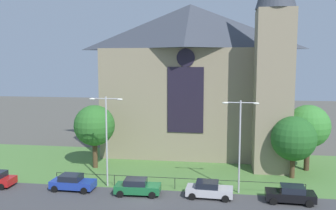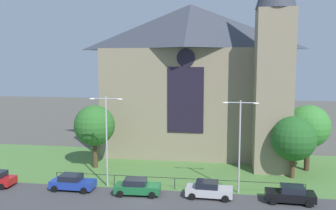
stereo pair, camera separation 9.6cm
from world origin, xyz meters
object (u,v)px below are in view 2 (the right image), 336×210
(parked_car_black, at_px, (290,194))
(parked_car_green, at_px, (137,187))
(church_building, at_px, (195,77))
(parked_car_blue, at_px, (73,182))
(tree_left_near, at_px, (94,126))
(streetlamp_near, at_px, (106,130))
(tree_right_far, at_px, (308,126))
(tree_right_near, at_px, (294,139))
(streetlamp_far, at_px, (240,135))
(parked_car_silver, at_px, (209,190))

(parked_car_black, bearing_deg, parked_car_green, 2.95)
(church_building, height_order, parked_car_blue, church_building)
(tree_left_near, bearing_deg, streetlamp_near, -60.36)
(tree_right_far, height_order, parked_car_green, tree_right_far)
(tree_right_near, distance_m, tree_left_near, 22.14)
(tree_right_near, xyz_separation_m, tree_left_near, (-22.12, 0.60, 0.71))
(streetlamp_near, bearing_deg, tree_left_near, 119.64)
(streetlamp_far, height_order, parked_car_black, streetlamp_far)
(streetlamp_near, height_order, streetlamp_far, streetlamp_near)
(parked_car_green, bearing_deg, streetlamp_near, 149.22)
(parked_car_silver, bearing_deg, parked_car_black, 1.47)
(tree_right_far, distance_m, parked_car_black, 11.64)
(streetlamp_far, bearing_deg, parked_car_black, -21.29)
(streetlamp_far, xyz_separation_m, parked_car_green, (-9.35, -1.85, -4.79))
(parked_car_blue, xyz_separation_m, parked_car_green, (6.46, -0.28, 0.00))
(church_building, height_order, streetlamp_far, church_building)
(tree_right_far, relative_size, parked_car_silver, 1.76)
(tree_right_near, height_order, parked_car_silver, tree_right_near)
(streetlamp_near, bearing_deg, parked_car_blue, -152.03)
(tree_right_near, bearing_deg, parked_car_black, -101.44)
(parked_car_silver, bearing_deg, streetlamp_far, 32.96)
(streetlamp_near, distance_m, parked_car_black, 18.01)
(tree_right_far, bearing_deg, parked_car_blue, -157.08)
(streetlamp_near, xyz_separation_m, parked_car_black, (17.25, -1.72, -4.89))
(streetlamp_near, bearing_deg, parked_car_black, -5.68)
(tree_right_near, distance_m, parked_car_silver, 11.64)
(tree_right_near, relative_size, parked_car_green, 1.55)
(church_building, height_order, tree_right_far, church_building)
(tree_left_near, height_order, parked_car_blue, tree_left_near)
(streetlamp_near, bearing_deg, tree_right_far, 22.16)
(parked_car_blue, relative_size, parked_car_green, 0.99)
(tree_left_near, distance_m, streetlamp_far, 17.35)
(tree_left_near, distance_m, parked_car_silver, 16.11)
(streetlamp_far, xyz_separation_m, parked_car_blue, (-15.81, -1.58, -4.79))
(church_building, height_order, streetlamp_near, church_building)
(tree_right_far, xyz_separation_m, streetlamp_far, (-7.97, -8.48, 0.45))
(parked_car_green, xyz_separation_m, parked_car_silver, (6.62, 0.23, 0.00))
(streetlamp_far, height_order, parked_car_silver, streetlamp_far)
(parked_car_silver, relative_size, parked_car_black, 1.00)
(parked_car_blue, bearing_deg, tree_left_near, 94.57)
(tree_left_near, relative_size, parked_car_silver, 1.73)
(church_building, xyz_separation_m, parked_car_silver, (2.58, -17.00, -9.53))
(church_building, xyz_separation_m, streetlamp_near, (-7.53, -15.38, -4.64))
(church_building, xyz_separation_m, tree_right_far, (13.28, -6.90, -5.19))
(parked_car_blue, distance_m, parked_car_black, 20.22)
(tree_left_near, height_order, streetlamp_near, streetlamp_near)
(tree_right_far, distance_m, parked_car_silver, 15.34)
(tree_right_far, height_order, streetlamp_near, streetlamp_near)
(tree_left_near, xyz_separation_m, streetlamp_near, (3.43, -6.02, 0.66))
(parked_car_green, bearing_deg, parked_car_blue, 174.75)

